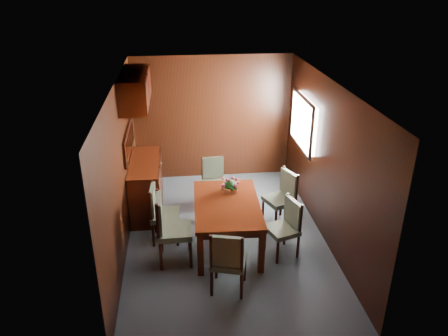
{
  "coord_description": "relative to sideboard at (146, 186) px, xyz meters",
  "views": [
    {
      "loc": [
        -0.67,
        -5.72,
        3.8
      ],
      "look_at": [
        0.0,
        0.27,
        1.05
      ],
      "focal_mm": 35.0,
      "sensor_mm": 36.0,
      "label": 1
    }
  ],
  "objects": [
    {
      "name": "chair_right_far",
      "position": [
        2.21,
        -0.67,
        0.06
      ],
      "size": [
        0.54,
        0.55,
        0.91
      ],
      "rotation": [
        0.0,
        0.0,
        1.95
      ],
      "color": "black",
      "rests_on": "ground"
    },
    {
      "name": "chair_foot",
      "position": [
        1.16,
        0.1,
        0.03
      ],
      "size": [
        0.43,
        0.42,
        0.86
      ],
      "rotation": [
        0.0,
        0.0,
        3.21
      ],
      "color": "black",
      "rests_on": "ground"
    },
    {
      "name": "sideboard",
      "position": [
        0.0,
        0.0,
        0.0
      ],
      "size": [
        0.48,
        1.4,
        0.9
      ],
      "primitive_type": "cube",
      "color": "#361106",
      "rests_on": "ground"
    },
    {
      "name": "chair_right_near",
      "position": [
        2.06,
        -1.52,
        0.03
      ],
      "size": [
        0.5,
        0.52,
        0.87
      ],
      "rotation": [
        0.0,
        0.0,
        1.89
      ],
      "color": "black",
      "rests_on": "ground"
    },
    {
      "name": "flower_centerpiece",
      "position": [
        1.33,
        -0.85,
        0.39
      ],
      "size": [
        0.27,
        0.27,
        0.27
      ],
      "color": "#B46237",
      "rests_on": "dining_table"
    },
    {
      "name": "room_shell",
      "position": [
        1.15,
        -0.67,
        1.18
      ],
      "size": [
        3.06,
        4.52,
        2.41
      ],
      "color": "black",
      "rests_on": "ground"
    },
    {
      "name": "dining_table",
      "position": [
        1.24,
        -1.21,
        0.16
      ],
      "size": [
        1.0,
        1.55,
        0.71
      ],
      "rotation": [
        0.0,
        0.0,
        -0.04
      ],
      "color": "#361106",
      "rests_on": "ground"
    },
    {
      "name": "ground",
      "position": [
        1.25,
        -1.0,
        -0.45
      ],
      "size": [
        4.5,
        4.5,
        0.0
      ],
      "primitive_type": "plane",
      "color": "#404C57",
      "rests_on": "ground"
    },
    {
      "name": "chair_left_near",
      "position": [
        0.39,
        -1.52,
        0.13
      ],
      "size": [
        0.48,
        0.5,
        1.04
      ],
      "rotation": [
        0.0,
        0.0,
        -1.56
      ],
      "color": "black",
      "rests_on": "ground"
    },
    {
      "name": "chair_left_far",
      "position": [
        0.26,
        -0.97,
        0.06
      ],
      "size": [
        0.44,
        0.46,
        0.91
      ],
      "rotation": [
        0.0,
        0.0,
        -1.63
      ],
      "color": "black",
      "rests_on": "ground"
    },
    {
      "name": "chair_head",
      "position": [
        1.12,
        -2.28,
        0.06
      ],
      "size": [
        0.53,
        0.51,
        0.92
      ],
      "rotation": [
        0.0,
        0.0,
        -0.25
      ],
      "color": "black",
      "rests_on": "ground"
    }
  ]
}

